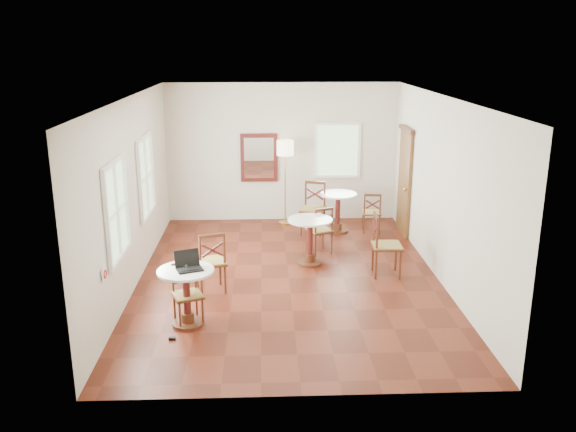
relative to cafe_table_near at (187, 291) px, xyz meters
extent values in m
plane|color=#511A0D|center=(1.49, 1.67, -0.51)|extent=(7.00, 7.00, 0.00)
cube|color=beige|center=(1.49, 5.17, 0.99)|extent=(5.00, 0.02, 3.00)
cube|color=beige|center=(1.49, -1.83, 0.99)|extent=(5.00, 0.02, 3.00)
cube|color=beige|center=(-1.01, 1.67, 0.99)|extent=(0.02, 7.00, 3.00)
cube|color=beige|center=(3.99, 1.67, 0.99)|extent=(0.02, 7.00, 3.00)
cube|color=white|center=(1.49, 1.67, 2.49)|extent=(5.00, 7.00, 0.02)
cube|color=brown|center=(3.95, 4.07, 0.54)|extent=(0.06, 0.90, 2.10)
cube|color=#4E2513|center=(3.93, 4.07, 1.64)|extent=(0.08, 1.02, 0.08)
sphere|color=#BF8C3F|center=(3.89, 3.75, 0.49)|extent=(0.07, 0.07, 0.07)
cube|color=#531916|center=(0.99, 5.13, 0.89)|extent=(0.80, 0.05, 1.05)
cube|color=white|center=(0.99, 5.10, 0.89)|extent=(0.64, 0.02, 0.88)
cube|color=white|center=(-0.98, -0.43, 0.44)|extent=(0.02, 0.16, 0.16)
torus|color=red|center=(-0.97, -0.43, 0.44)|extent=(0.02, 0.12, 0.12)
cube|color=white|center=(-0.98, 0.47, 1.04)|extent=(0.06, 1.22, 1.42)
cube|color=white|center=(-0.98, 2.67, 1.04)|extent=(0.06, 1.22, 1.42)
cube|color=white|center=(2.69, 5.14, 1.04)|extent=(1.02, 0.06, 1.22)
cylinder|color=#4E2513|center=(0.00, 0.00, -0.49)|extent=(0.45, 0.45, 0.04)
cylinder|color=#4E2513|center=(0.00, 0.00, -0.40)|extent=(0.18, 0.18, 0.13)
cylinder|color=#531916|center=(0.00, 0.00, -0.06)|extent=(0.10, 0.10, 0.67)
cylinder|color=#4E2513|center=(0.00, 0.00, 0.25)|extent=(0.16, 0.16, 0.07)
cylinder|color=white|center=(0.00, 0.00, 0.30)|extent=(0.78, 0.78, 0.03)
cylinder|color=#4E2513|center=(1.89, 2.33, -0.49)|extent=(0.45, 0.45, 0.05)
cylinder|color=#4E2513|center=(1.89, 2.33, -0.40)|extent=(0.18, 0.18, 0.14)
cylinder|color=#531916|center=(1.89, 2.33, -0.06)|extent=(0.10, 0.10, 0.68)
cylinder|color=#4E2513|center=(1.89, 2.33, 0.26)|extent=(0.16, 0.16, 0.07)
cylinder|color=white|center=(1.89, 2.33, 0.31)|extent=(0.79, 0.79, 0.03)
cylinder|color=#4E2513|center=(2.61, 4.20, -0.49)|extent=(0.45, 0.45, 0.04)
cylinder|color=#4E2513|center=(2.61, 4.20, -0.40)|extent=(0.18, 0.18, 0.13)
cylinder|color=#531916|center=(2.61, 4.20, -0.07)|extent=(0.10, 0.10, 0.67)
cylinder|color=#4E2513|center=(2.61, 4.20, 0.25)|extent=(0.16, 0.16, 0.07)
cylinder|color=white|center=(2.61, 4.20, 0.30)|extent=(0.78, 0.78, 0.03)
cylinder|color=#4E2513|center=(0.36, 1.44, -0.28)|extent=(0.04, 0.04, 0.47)
cylinder|color=#4E2513|center=(0.46, 1.07, -0.28)|extent=(0.04, 0.04, 0.47)
cylinder|color=#4E2513|center=(-0.01, 1.33, -0.28)|extent=(0.04, 0.04, 0.47)
cylinder|color=#4E2513|center=(0.10, 0.97, -0.28)|extent=(0.04, 0.04, 0.47)
cube|color=#4E2513|center=(0.23, 1.20, -0.03)|extent=(0.57, 0.57, 0.03)
cube|color=olive|center=(0.23, 1.20, -0.02)|extent=(0.54, 0.54, 0.04)
cylinder|color=#4E2513|center=(0.46, 1.07, 0.22)|extent=(0.04, 0.04, 0.52)
cylinder|color=#4E2513|center=(0.10, 0.97, 0.22)|extent=(0.04, 0.04, 0.52)
cube|color=#4E2513|center=(0.28, 1.02, 0.46)|extent=(0.39, 0.14, 0.05)
cube|color=#531916|center=(0.28, 1.02, 0.23)|extent=(0.33, 0.12, 0.23)
cube|color=#531916|center=(0.28, 1.02, 0.23)|extent=(0.33, 0.12, 0.23)
cylinder|color=#4E2513|center=(-0.09, -0.13, -0.31)|extent=(0.03, 0.03, 0.40)
cylinder|color=#4E2513|center=(-0.20, 0.17, -0.31)|extent=(0.03, 0.03, 0.40)
cylinder|color=#4E2513|center=(0.21, -0.02, -0.31)|extent=(0.03, 0.03, 0.40)
cylinder|color=#4E2513|center=(0.10, 0.28, -0.31)|extent=(0.03, 0.03, 0.40)
cube|color=#4E2513|center=(0.00, 0.07, -0.11)|extent=(0.51, 0.51, 0.03)
cube|color=olive|center=(0.00, 0.07, -0.09)|extent=(0.49, 0.49, 0.04)
cylinder|color=#4E2513|center=(-0.20, 0.17, 0.11)|extent=(0.03, 0.03, 0.45)
cylinder|color=#4E2513|center=(0.10, 0.28, 0.11)|extent=(0.03, 0.03, 0.45)
cube|color=#4E2513|center=(-0.05, 0.22, 0.32)|extent=(0.33, 0.15, 0.04)
cube|color=#531916|center=(-0.05, 0.22, 0.12)|extent=(0.28, 0.13, 0.20)
cube|color=#531916|center=(-0.05, 0.22, 0.12)|extent=(0.28, 0.13, 0.20)
cylinder|color=#4E2513|center=(2.20, 3.14, -0.30)|extent=(0.03, 0.03, 0.43)
cylinder|color=#4E2513|center=(2.33, 2.82, -0.30)|extent=(0.03, 0.03, 0.43)
cylinder|color=#4E2513|center=(1.88, 3.00, -0.30)|extent=(0.03, 0.03, 0.43)
cylinder|color=#4E2513|center=(2.02, 2.69, -0.30)|extent=(0.03, 0.03, 0.43)
cube|color=#4E2513|center=(2.11, 2.91, -0.08)|extent=(0.55, 0.55, 0.03)
cube|color=olive|center=(2.11, 2.91, -0.06)|extent=(0.53, 0.53, 0.04)
cylinder|color=#4E2513|center=(2.33, 2.82, 0.16)|extent=(0.03, 0.03, 0.48)
cylinder|color=#4E2513|center=(2.02, 2.69, 0.16)|extent=(0.03, 0.03, 0.48)
cube|color=#4E2513|center=(2.18, 2.76, 0.37)|extent=(0.35, 0.17, 0.05)
cube|color=#531916|center=(2.18, 2.76, 0.16)|extent=(0.29, 0.14, 0.21)
cube|color=#531916|center=(2.18, 2.76, 0.16)|extent=(0.29, 0.14, 0.21)
cylinder|color=#4E2513|center=(3.34, 1.55, -0.26)|extent=(0.04, 0.04, 0.50)
cylinder|color=#4E2513|center=(2.93, 1.57, -0.26)|extent=(0.04, 0.04, 0.50)
cylinder|color=#4E2513|center=(3.35, 1.95, -0.26)|extent=(0.04, 0.04, 0.50)
cylinder|color=#4E2513|center=(2.95, 1.97, -0.26)|extent=(0.04, 0.04, 0.50)
cube|color=#4E2513|center=(3.14, 1.76, 0.00)|extent=(0.51, 0.51, 0.03)
cube|color=olive|center=(3.14, 1.76, 0.01)|extent=(0.49, 0.49, 0.04)
cylinder|color=#4E2513|center=(2.93, 1.57, 0.27)|extent=(0.04, 0.04, 0.56)
cylinder|color=#4E2513|center=(2.95, 1.97, 0.27)|extent=(0.04, 0.04, 0.56)
cube|color=#4E2513|center=(2.94, 1.77, 0.53)|extent=(0.06, 0.43, 0.06)
cube|color=#531916|center=(2.94, 1.77, 0.28)|extent=(0.04, 0.36, 0.25)
cube|color=#531916|center=(2.94, 1.77, 0.28)|extent=(0.04, 0.36, 0.25)
cylinder|color=#4E2513|center=(3.48, 4.31, -0.31)|extent=(0.03, 0.03, 0.40)
cylinder|color=#4E2513|center=(3.45, 4.00, -0.31)|extent=(0.03, 0.03, 0.40)
cylinder|color=#4E2513|center=(3.17, 4.35, -0.31)|extent=(0.03, 0.03, 0.40)
cylinder|color=#4E2513|center=(3.14, 4.03, -0.31)|extent=(0.03, 0.03, 0.40)
cube|color=#4E2513|center=(3.31, 4.17, -0.11)|extent=(0.43, 0.43, 0.03)
cube|color=olive|center=(3.31, 4.17, -0.10)|extent=(0.41, 0.41, 0.04)
cylinder|color=#4E2513|center=(3.45, 4.00, 0.11)|extent=(0.03, 0.03, 0.44)
cylinder|color=#4E2513|center=(3.14, 4.03, 0.11)|extent=(0.03, 0.03, 0.44)
cube|color=#4E2513|center=(3.29, 4.01, 0.31)|extent=(0.34, 0.06, 0.04)
cube|color=#531916|center=(3.29, 4.01, 0.12)|extent=(0.29, 0.05, 0.20)
cube|color=#531916|center=(3.29, 4.01, 0.12)|extent=(0.29, 0.05, 0.20)
cylinder|color=#4E2513|center=(1.84, 3.97, -0.26)|extent=(0.04, 0.04, 0.50)
cylinder|color=#4E2513|center=(1.95, 4.36, -0.26)|extent=(0.04, 0.04, 0.50)
cylinder|color=#4E2513|center=(2.22, 3.86, -0.26)|extent=(0.04, 0.04, 0.50)
cylinder|color=#4E2513|center=(2.33, 4.24, -0.26)|extent=(0.04, 0.04, 0.50)
cube|color=#4E2513|center=(2.09, 4.11, -0.01)|extent=(0.61, 0.61, 0.03)
cube|color=olive|center=(2.09, 4.11, 0.01)|extent=(0.58, 0.58, 0.04)
cylinder|color=#4E2513|center=(1.95, 4.36, 0.27)|extent=(0.04, 0.04, 0.56)
cylinder|color=#4E2513|center=(2.33, 4.24, 0.27)|extent=(0.04, 0.04, 0.56)
cube|color=#4E2513|center=(2.14, 4.30, 0.52)|extent=(0.42, 0.16, 0.06)
cube|color=#531916|center=(2.14, 4.30, 0.28)|extent=(0.35, 0.13, 0.24)
cube|color=#531916|center=(2.14, 4.30, 0.28)|extent=(0.35, 0.13, 0.24)
cylinder|color=#BF8C3F|center=(1.54, 4.82, -0.50)|extent=(0.29, 0.29, 0.03)
cylinder|color=#BF8C3F|center=(1.54, 4.82, 0.32)|extent=(0.03, 0.03, 1.67)
cylinder|color=beige|center=(1.54, 4.82, 1.16)|extent=(0.35, 0.35, 0.31)
cube|color=black|center=(0.06, -0.01, 0.33)|extent=(0.41, 0.36, 0.02)
cube|color=black|center=(0.06, -0.01, 0.34)|extent=(0.32, 0.24, 0.00)
cube|color=black|center=(0.01, 0.10, 0.45)|extent=(0.35, 0.19, 0.24)
cube|color=silver|center=(0.01, 0.10, 0.45)|extent=(0.30, 0.16, 0.19)
ellipsoid|color=black|center=(-0.08, 0.16, 0.33)|extent=(0.11, 0.07, 0.04)
cylinder|color=black|center=(-0.10, 0.13, 0.36)|extent=(0.08, 0.08, 0.09)
torus|color=black|center=(-0.05, 0.13, 0.36)|extent=(0.06, 0.01, 0.06)
cylinder|color=white|center=(0.02, -0.07, 0.36)|extent=(0.05, 0.05, 0.09)
cube|color=black|center=(-0.16, -0.43, -0.49)|extent=(0.09, 0.05, 0.04)
camera|label=1|loc=(1.09, -7.72, 3.32)|focal=37.44mm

